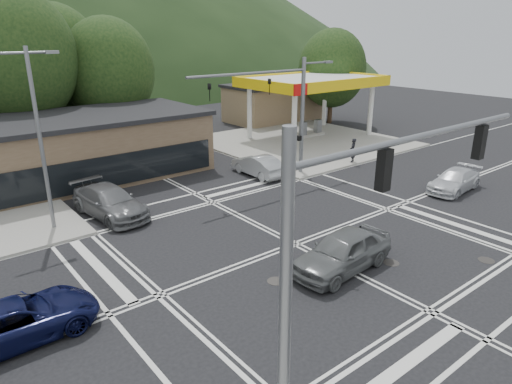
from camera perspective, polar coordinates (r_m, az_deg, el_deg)
ground at (r=22.03m, az=4.96°, el=-6.50°), size 120.00×120.00×0.00m
sidewalk_ne at (r=42.12m, az=5.82°, el=6.28°), size 16.00×16.00×0.15m
gas_station_canopy at (r=43.38m, az=7.04°, el=13.28°), size 12.32×8.34×5.75m
convenience_store at (r=52.35m, az=2.12°, el=10.99°), size 10.00×6.00×3.80m
commercial_row at (r=32.66m, az=-27.35°, el=3.78°), size 24.00×8.00×4.00m
tree_n_b at (r=39.05m, az=-28.07°, el=14.62°), size 9.00×9.00×12.98m
tree_n_c at (r=41.11m, az=-18.00°, el=14.21°), size 7.60×7.60×10.87m
tree_n_e at (r=43.91m, az=-23.81°, el=14.67°), size 8.40×8.40×11.98m
tree_ne at (r=51.13m, az=9.50°, el=14.99°), size 7.20×7.20×9.99m
streetlight_nw at (r=24.27m, az=-25.35°, el=6.75°), size 2.50×0.25×9.00m
signal_mast_ne at (r=30.88m, az=4.16°, el=10.96°), size 11.65×0.30×8.00m
signal_mast_sw at (r=10.56m, az=11.12°, el=-6.17°), size 9.14×0.28×8.00m
car_blue_west at (r=17.31m, az=-27.49°, el=-14.01°), size 5.11×2.44×1.41m
car_grey_center at (r=19.70m, az=10.75°, el=-7.31°), size 5.17×2.37×1.72m
car_silver_east at (r=31.53m, az=23.56°, el=1.33°), size 4.80×2.29×1.35m
car_queue_a at (r=32.00m, az=0.24°, el=3.36°), size 1.60×4.48×1.47m
car_queue_b at (r=35.48m, az=-12.77°, el=4.64°), size 2.69×5.08×1.65m
car_northbound at (r=26.19m, az=-17.84°, el=-1.16°), size 2.96×5.81×1.62m
pedestrian at (r=35.54m, az=12.01°, el=5.12°), size 0.80×0.71×1.83m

